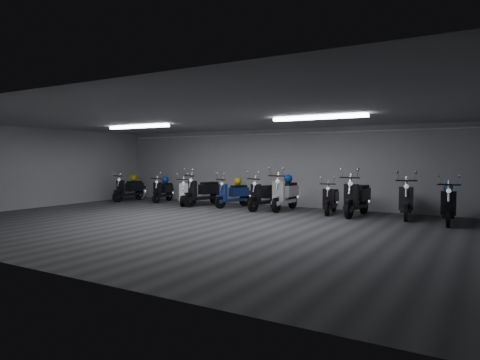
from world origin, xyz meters
The scene contains 25 objects.
floor centered at (0.00, 0.00, -0.01)m, with size 14.00×10.00×0.01m, color #333335.
ceiling centered at (0.00, 0.00, 2.80)m, with size 14.00×10.00×0.01m, color gray.
back_wall centered at (0.00, 5.00, 1.40)m, with size 14.00×0.01×2.80m, color #A3A3A6.
front_wall centered at (0.00, -5.00, 1.40)m, with size 14.00×0.01×2.80m, color #A3A3A6.
left_wall centered at (-7.00, 0.00, 1.40)m, with size 0.01×10.00×2.80m, color #A3A3A6.
fluor_strip_left centered at (-3.00, 1.00, 2.74)m, with size 2.40×0.18×0.08m, color white.
fluor_strip_right centered at (3.00, 1.00, 2.74)m, with size 2.40×0.18×0.08m, color white.
conduit centered at (0.00, 4.92, 2.62)m, with size 0.05×0.05×13.60m, color white.
scooter_0 centered at (-5.86, 3.39, 0.65)m, with size 0.58×1.73×1.29m, color black, non-canonical shape.
scooter_1 centered at (-4.46, 3.81, 0.60)m, with size 0.53×1.60×1.19m, color black, non-canonical shape.
scooter_2 centered at (-2.93, 3.45, 0.61)m, with size 0.55×1.64×1.22m, color white, non-canonical shape.
scooter_3 centered at (-2.33, 3.53, 0.69)m, with size 0.62×1.86×1.39m, color black, non-canonical shape.
scooter_4 centered at (-1.13, 3.69, 0.62)m, with size 0.56×1.67×1.24m, color navy, non-canonical shape.
scooter_5 centered at (0.22, 3.50, 0.66)m, with size 0.59×1.78×1.33m, color black, non-canonical shape.
scooter_6 centered at (0.82, 3.81, 0.73)m, with size 0.65×1.96×1.46m, color #B4B3B7, non-canonical shape.
scooter_7 centered at (2.41, 3.76, 0.60)m, with size 0.54×1.61×1.20m, color black, non-canonical shape.
scooter_8 centered at (3.26, 3.61, 0.74)m, with size 0.66×1.98×1.47m, color black, non-canonical shape.
scooter_9 centered at (4.60, 3.86, 0.70)m, with size 0.63×1.88×1.40m, color black, non-canonical shape.
bicycle centered at (-6.50, 3.95, 0.58)m, with size 0.63×1.78×1.15m, color silver.
scooter_10 centered at (5.73, 3.36, 0.67)m, with size 0.60×1.80×1.34m, color black, non-canonical shape.
helmet_0 centered at (-1.06, 3.90, 0.90)m, with size 0.27×0.27×0.27m, color gold.
helmet_1 centered at (5.71, 3.60, 0.95)m, with size 0.25×0.25×0.25m, color navy.
helmet_2 centered at (-5.85, 3.63, 0.93)m, with size 0.27×0.27×0.27m, color #C2A90B.
helmet_3 centered at (0.82, 4.08, 1.05)m, with size 0.29×0.29×0.29m, color #0E379D.
helmet_4 centered at (-4.51, 4.03, 0.88)m, with size 0.27×0.27×0.27m, color #0E319F.
Camera 1 is at (6.67, -9.00, 1.75)m, focal length 31.74 mm.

